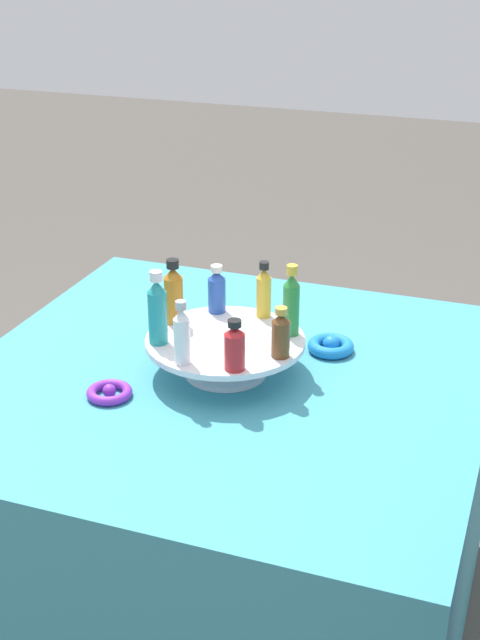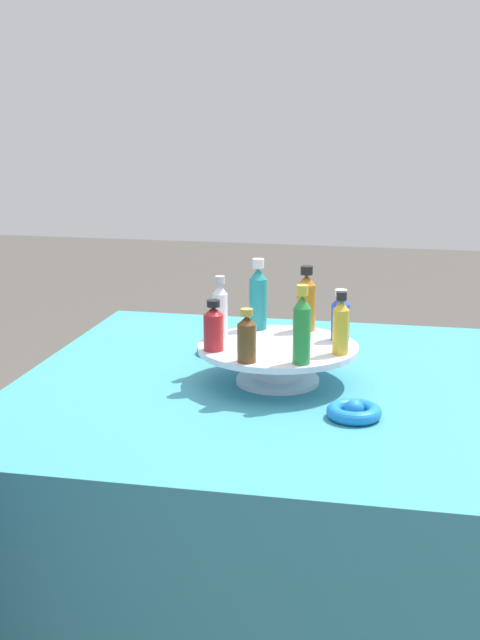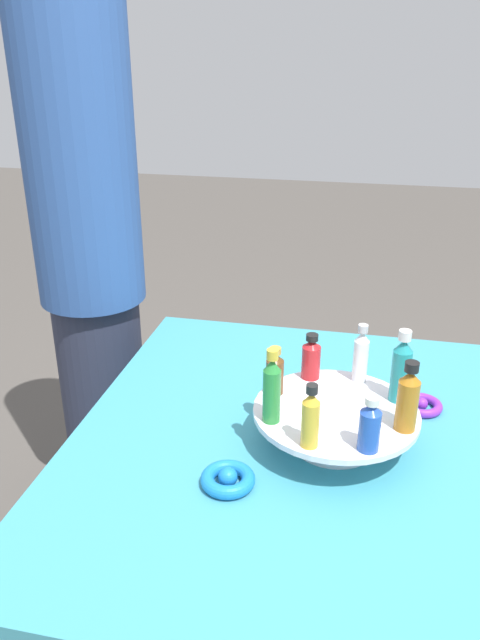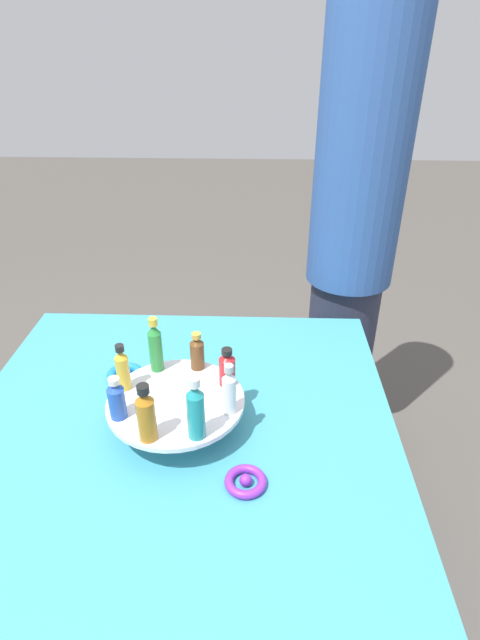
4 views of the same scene
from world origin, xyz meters
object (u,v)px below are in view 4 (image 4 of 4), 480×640
Objects in this scene: display_stand at (176,407)px; bottle_teal at (196,410)px; bottle_blue at (117,399)px; bottle_gold at (123,369)px; bottle_green at (155,346)px; bottle_red at (227,368)px; bottle_brown at (197,352)px; person_figure at (353,238)px; bottle_clear at (229,391)px; bottle_amber at (146,415)px; ribbon_bow_blue at (125,375)px; ribbon_bow_purple at (246,481)px.

display_stand is 0.16m from bottle_teal.
bottle_gold is at bearing 95.91° from bottle_blue.
bottle_red is at bearing -16.59° from bottle_green.
bottle_blue reaches higher than bottle_brown.
person_figure reaches higher than bottle_brown.
bottle_clear reaches higher than bottle_red.
person_figure reaches higher than bottle_red.
bottle_amber is at bearing 2.32° from person_figure.
bottle_gold is at bearing -7.66° from person_figure.
bottle_blue is (0.01, -0.10, -0.01)m from bottle_gold.
bottle_brown is 0.78m from person_figure.
display_stand is 2.53× the size of bottle_clear.
ribbon_bow_blue is (-0.05, 0.24, -0.11)m from bottle_blue.
bottle_amber reaches higher than bottle_red.
bottle_green is (-0.10, -0.01, 0.02)m from bottle_brown.
ribbon_bow_purple is (0.05, -0.24, -0.12)m from bottle_red.
display_stand is 3.07× the size of bottle_blue.
bottle_clear is 0.19m from bottle_amber.
person_figure is (0.40, 0.68, 0.08)m from bottle_red.
ribbon_bow_blue is at bearing 106.43° from bottle_gold.
ribbon_bow_purple is 0.49m from ribbon_bow_blue.
display_stand is 3.21× the size of bottle_red.
bottle_brown is 0.25m from bottle_teal.
bottle_red is at bearing -21.62° from ribbon_bow_blue.
ribbon_bow_purple is at bearing -35.93° from bottle_gold.
bottle_brown is 0.06× the size of person_figure.
bottle_brown is at bearing 95.91° from bottle_teal.
bottle_red reaches higher than display_stand.
bottle_teal is at bearing -129.09° from bottle_clear.
bottle_brown is 1.03× the size of ribbon_bow_blue.
display_stand is at bearing -16.59° from bottle_gold.
display_stand is at bearing 73.41° from bottle_amber.
bottle_green is at bearing 118.41° from display_stand.
bottle_amber is (0.09, -0.17, 0.01)m from bottle_gold.
bottle_gold is 0.81× the size of bottle_teal.
bottle_amber is at bearing -61.59° from bottle_gold.
bottle_green reaches higher than ribbon_bow_blue.
bottle_green is at bearing 95.91° from bottle_amber.
bottle_green is 0.10m from bottle_gold.
bottle_gold reaches higher than ribbon_bow_purple.
bottle_gold reaches higher than ribbon_bow_blue.
bottle_clear is 0.88m from person_figure.
bottle_red is 0.25m from bottle_amber.
bottle_teal is (0.19, -0.16, 0.01)m from bottle_gold.
ribbon_bow_purple is (0.23, -0.30, -0.14)m from bottle_green.
bottle_gold is (-0.17, -0.09, 0.01)m from bottle_brown.
person_figure reaches higher than ribbon_bow_blue.
person_figure is (0.65, 0.71, 0.07)m from bottle_gold.
bottle_blue is 1.06× the size of ribbon_bow_blue.
bottle_green is 0.98× the size of bottle_teal.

